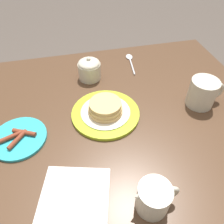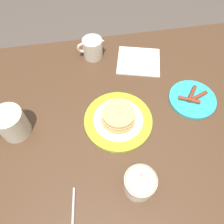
{
  "view_description": "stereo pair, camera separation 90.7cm",
  "coord_description": "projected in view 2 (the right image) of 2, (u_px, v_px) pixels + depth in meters",
  "views": [
    {
      "loc": [
        -0.07,
        -0.51,
        1.26
      ],
      "look_at": [
        0.05,
        -0.02,
        0.75
      ],
      "focal_mm": 35.0,
      "sensor_mm": 36.0,
      "label": 1
    },
    {
      "loc": [
        0.11,
        0.37,
        1.38
      ],
      "look_at": [
        0.05,
        -0.02,
        0.75
      ],
      "focal_mm": 35.0,
      "sensor_mm": 36.0,
      "label": 2
    }
  ],
  "objects": [
    {
      "name": "pancake_plate",
      "position": [
        118.0,
        119.0,
        0.74
      ],
      "size": [
        0.23,
        0.23,
        0.06
      ],
      "color": "#AAC628",
      "rests_on": "dining_table"
    },
    {
      "name": "dining_table",
      "position": [
        124.0,
        134.0,
        0.86
      ],
      "size": [
        1.21,
        0.87,
        0.72
      ],
      "color": "#4C3321",
      "rests_on": "ground_plane"
    },
    {
      "name": "ground_plane",
      "position": [
        120.0,
        176.0,
        1.37
      ],
      "size": [
        8.0,
        8.0,
        0.0
      ],
      "primitive_type": "plane",
      "color": "#51473F"
    },
    {
      "name": "sugar_bowl",
      "position": [
        140.0,
        182.0,
        0.6
      ],
      "size": [
        0.09,
        0.09,
        0.1
      ],
      "color": "beige",
      "rests_on": "dining_table"
    },
    {
      "name": "coffee_mug",
      "position": [
        11.0,
        123.0,
        0.69
      ],
      "size": [
        0.13,
        0.1,
        0.1
      ],
      "color": "beige",
      "rests_on": "dining_table"
    },
    {
      "name": "side_plate_bacon",
      "position": [
        192.0,
        99.0,
        0.8
      ],
      "size": [
        0.17,
        0.17,
        0.02
      ],
      "color": "#2DADBC",
      "rests_on": "dining_table"
    },
    {
      "name": "napkin",
      "position": [
        139.0,
        61.0,
        0.9
      ],
      "size": [
        0.21,
        0.2,
        0.01
      ],
      "color": "white",
      "rests_on": "dining_table"
    },
    {
      "name": "creamer_pitcher",
      "position": [
        93.0,
        48.0,
        0.88
      ],
      "size": [
        0.12,
        0.08,
        0.09
      ],
      "color": "beige",
      "rests_on": "dining_table"
    }
  ]
}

